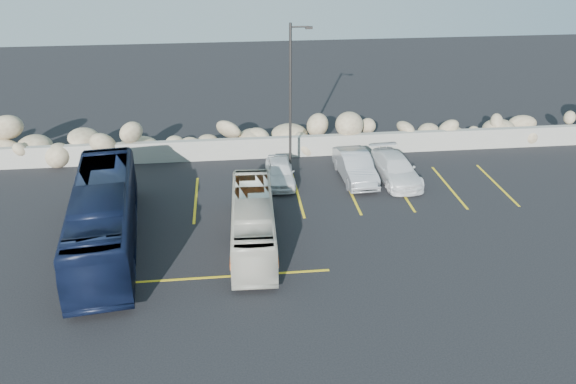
{
  "coord_description": "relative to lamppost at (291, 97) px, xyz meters",
  "views": [
    {
      "loc": [
        -0.67,
        -18.08,
        12.71
      ],
      "look_at": [
        1.77,
        4.0,
        1.66
      ],
      "focal_mm": 35.0,
      "sensor_mm": 36.0,
      "label": 1
    }
  ],
  "objects": [
    {
      "name": "car_b",
      "position": [
        3.29,
        -1.02,
        -3.58
      ],
      "size": [
        1.73,
        4.43,
        1.44
      ],
      "primitive_type": "imported",
      "rotation": [
        0.0,
        0.0,
        0.05
      ],
      "color": "#A3A4A8",
      "rests_on": "ground"
    },
    {
      "name": "car_a",
      "position": [
        -0.71,
        -0.99,
        -3.68
      ],
      "size": [
        1.5,
        3.61,
        1.22
      ],
      "primitive_type": "imported",
      "rotation": [
        0.0,
        0.0,
        -0.01
      ],
      "color": "white",
      "rests_on": "ground"
    },
    {
      "name": "seawall",
      "position": [
        -2.56,
        2.5,
        -3.7
      ],
      "size": [
        60.0,
        0.4,
        1.2
      ],
      "primitive_type": "cube",
      "color": "gray",
      "rests_on": "ground"
    },
    {
      "name": "riprap_pile",
      "position": [
        -2.56,
        3.7,
        -3.0
      ],
      "size": [
        54.0,
        2.8,
        2.6
      ],
      "primitive_type": null,
      "color": "#9A8365",
      "rests_on": "ground"
    },
    {
      "name": "ground",
      "position": [
        -2.56,
        -9.5,
        -4.3
      ],
      "size": [
        90.0,
        90.0,
        0.0
      ],
      "primitive_type": "plane",
      "color": "black",
      "rests_on": "ground"
    },
    {
      "name": "tour_coach",
      "position": [
        -8.6,
        -6.48,
        -2.88
      ],
      "size": [
        3.54,
        10.34,
        2.82
      ],
      "primitive_type": "imported",
      "rotation": [
        0.0,
        0.0,
        0.12
      ],
      "color": "black",
      "rests_on": "ground"
    },
    {
      "name": "vintage_bus",
      "position": [
        -2.43,
        -6.9,
        -3.26
      ],
      "size": [
        2.0,
        7.46,
        2.06
      ],
      "primitive_type": "imported",
      "rotation": [
        0.0,
        0.0,
        -0.04
      ],
      "color": "beige",
      "rests_on": "ground"
    },
    {
      "name": "lamppost",
      "position": [
        0.0,
        0.0,
        0.0
      ],
      "size": [
        1.14,
        0.18,
        8.0
      ],
      "color": "#2D2A28",
      "rests_on": "ground"
    },
    {
      "name": "parking_lines",
      "position": [
        2.09,
        -3.93,
        -4.29
      ],
      "size": [
        18.16,
        9.36,
        0.01
      ],
      "color": "gold",
      "rests_on": "ground"
    },
    {
      "name": "car_c",
      "position": [
        5.37,
        -1.38,
        -3.65
      ],
      "size": [
        2.18,
        4.61,
        1.3
      ],
      "primitive_type": "imported",
      "rotation": [
        0.0,
        0.0,
        0.08
      ],
      "color": "white",
      "rests_on": "ground"
    }
  ]
}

